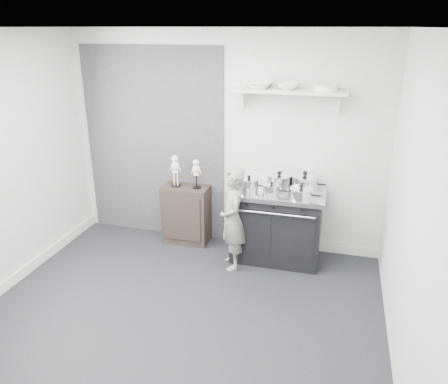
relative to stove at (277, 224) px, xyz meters
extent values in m
plane|color=black|center=(-0.76, -1.48, -0.45)|extent=(4.00, 4.00, 0.00)
cube|color=#BCBCB9|center=(-0.76, 0.32, 0.90)|extent=(4.00, 0.02, 2.70)
cube|color=#BCBCB9|center=(-0.76, -3.28, 0.90)|extent=(4.00, 0.02, 2.70)
cube|color=#BCBCB9|center=(1.24, -1.48, 0.90)|extent=(0.02, 3.60, 2.70)
cube|color=silver|center=(-0.76, -1.48, 2.25)|extent=(4.00, 3.60, 0.02)
cube|color=black|center=(-1.71, 0.31, 0.80)|extent=(1.90, 0.02, 2.50)
cube|color=silver|center=(0.24, 0.30, -0.39)|extent=(2.00, 0.03, 0.12)
cube|color=silver|center=(-2.74, -1.48, -0.39)|extent=(0.03, 3.60, 0.12)
cube|color=silver|center=(0.04, 0.19, 1.57)|extent=(1.30, 0.26, 0.04)
cube|color=silver|center=(-0.51, 0.26, 1.45)|extent=(0.03, 0.12, 0.20)
cube|color=silver|center=(0.59, 0.26, 1.45)|extent=(0.03, 0.12, 0.20)
cube|color=black|center=(0.00, 0.00, -0.03)|extent=(1.04, 0.63, 0.83)
cube|color=silver|center=(0.00, 0.00, 0.41)|extent=(1.11, 0.67, 0.05)
cube|color=black|center=(-0.25, -0.31, -0.01)|extent=(0.44, 0.02, 0.54)
cube|color=black|center=(0.25, -0.31, -0.01)|extent=(0.44, 0.02, 0.54)
cylinder|color=silver|center=(0.00, -0.34, 0.28)|extent=(0.94, 0.02, 0.02)
cylinder|color=black|center=(-0.31, -0.32, 0.37)|extent=(0.04, 0.03, 0.04)
cylinder|color=black|center=(0.00, -0.32, 0.37)|extent=(0.04, 0.03, 0.04)
cylinder|color=black|center=(0.31, -0.32, 0.37)|extent=(0.04, 0.03, 0.04)
cube|color=black|center=(-1.22, 0.13, -0.06)|extent=(0.59, 0.35, 0.77)
imported|color=slate|center=(-0.47, -0.35, 0.17)|extent=(0.44, 0.53, 1.23)
cylinder|color=silver|center=(-0.35, -0.07, 0.50)|extent=(0.23, 0.23, 0.13)
cylinder|color=silver|center=(-0.35, -0.07, 0.58)|extent=(0.24, 0.24, 0.02)
sphere|color=black|center=(-0.35, -0.07, 0.60)|extent=(0.04, 0.04, 0.04)
cylinder|color=black|center=(-0.19, -0.07, 0.50)|extent=(0.10, 0.02, 0.02)
cylinder|color=silver|center=(-0.01, 0.10, 0.51)|extent=(0.28, 0.28, 0.15)
cylinder|color=silver|center=(-0.01, 0.10, 0.60)|extent=(0.29, 0.29, 0.02)
sphere|color=black|center=(-0.01, 0.10, 0.63)|extent=(0.05, 0.05, 0.05)
cylinder|color=black|center=(0.17, 0.10, 0.51)|extent=(0.10, 0.02, 0.02)
cylinder|color=silver|center=(0.29, 0.13, 0.52)|extent=(0.32, 0.32, 0.16)
cylinder|color=silver|center=(0.29, 0.13, 0.60)|extent=(0.33, 0.33, 0.02)
sphere|color=black|center=(0.29, 0.13, 0.64)|extent=(0.06, 0.06, 0.06)
cylinder|color=black|center=(0.49, 0.13, 0.52)|extent=(0.10, 0.02, 0.02)
cylinder|color=silver|center=(0.28, -0.19, 0.50)|extent=(0.25, 0.25, 0.11)
cylinder|color=silver|center=(0.28, -0.19, 0.56)|extent=(0.26, 0.26, 0.02)
sphere|color=black|center=(0.28, -0.19, 0.59)|extent=(0.05, 0.05, 0.05)
cylinder|color=black|center=(0.44, -0.19, 0.50)|extent=(0.10, 0.02, 0.02)
cylinder|color=silver|center=(-0.07, -0.13, 0.49)|extent=(0.20, 0.20, 0.10)
cylinder|color=silver|center=(-0.07, -0.13, 0.55)|extent=(0.20, 0.20, 0.01)
sphere|color=black|center=(-0.07, -0.13, 0.58)|extent=(0.04, 0.04, 0.04)
cylinder|color=black|center=(0.07, -0.13, 0.49)|extent=(0.10, 0.02, 0.02)
imported|color=white|center=(-0.31, 0.19, 1.63)|extent=(0.31, 0.31, 0.08)
imported|color=white|center=(0.02, 0.19, 1.63)|extent=(0.24, 0.24, 0.07)
cylinder|color=white|center=(0.44, 0.19, 1.62)|extent=(0.26, 0.26, 0.06)
camera|label=1|loc=(0.63, -4.83, 2.26)|focal=35.00mm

